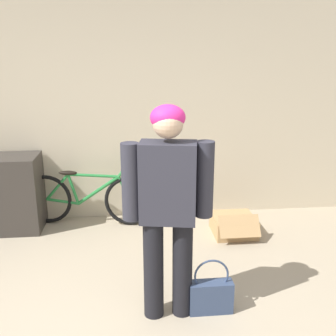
{
  "coord_description": "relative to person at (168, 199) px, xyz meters",
  "views": [
    {
      "loc": [
        0.04,
        -1.89,
        1.99
      ],
      "look_at": [
        0.31,
        0.78,
        1.2
      ],
      "focal_mm": 42.0,
      "sensor_mm": 36.0,
      "label": 1
    }
  ],
  "objects": [
    {
      "name": "cardboard_box",
      "position": [
        0.89,
        1.36,
        -0.86
      ],
      "size": [
        0.47,
        0.55,
        0.29
      ],
      "color": "tan",
      "rests_on": "ground_plane"
    },
    {
      "name": "bicycle",
      "position": [
        -0.78,
        1.8,
        -0.64
      ],
      "size": [
        1.6,
        0.46,
        0.68
      ],
      "rotation": [
        0.0,
        0.0,
        -0.17
      ],
      "color": "black",
      "rests_on": "ground_plane"
    },
    {
      "name": "wall_back",
      "position": [
        -0.31,
        2.05,
        0.33
      ],
      "size": [
        8.0,
        0.07,
        2.6
      ],
      "color": "beige",
      "rests_on": "ground_plane"
    },
    {
      "name": "handbag",
      "position": [
        0.34,
        -0.02,
        -0.81
      ],
      "size": [
        0.35,
        0.12,
        0.46
      ],
      "color": "#334260",
      "rests_on": "ground_plane"
    },
    {
      "name": "person",
      "position": [
        0.0,
        0.0,
        0.0
      ],
      "size": [
        0.67,
        0.29,
        1.66
      ],
      "rotation": [
        0.0,
        0.0,
        -0.18
      ],
      "color": "black",
      "rests_on": "ground_plane"
    }
  ]
}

